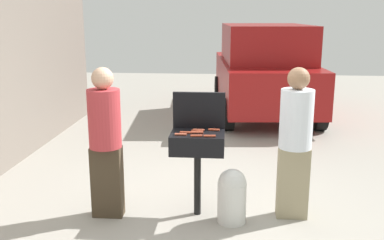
{
  "coord_description": "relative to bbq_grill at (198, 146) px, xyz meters",
  "views": [
    {
      "loc": [
        0.34,
        -4.8,
        2.28
      ],
      "look_at": [
        -0.11,
        0.46,
        1.0
      ],
      "focal_mm": 41.55,
      "sensor_mm": 36.0,
      "label": 1
    }
  ],
  "objects": [
    {
      "name": "person_left",
      "position": [
        -1.02,
        -0.12,
        0.1
      ],
      "size": [
        0.36,
        0.36,
        1.71
      ],
      "rotation": [
        0.0,
        0.0,
        0.08
      ],
      "color": "#3F3323",
      "rests_on": "ground"
    },
    {
      "name": "hot_dog_4",
      "position": [
        -0.01,
        -0.16,
        0.16
      ],
      "size": [
        0.13,
        0.04,
        0.03
      ],
      "primitive_type": "cylinder",
      "rotation": [
        0.0,
        1.57,
        0.1
      ],
      "color": "#AD4228",
      "rests_on": "bbq_grill"
    },
    {
      "name": "hot_dog_6",
      "position": [
        0.0,
        0.08,
        0.16
      ],
      "size": [
        0.13,
        0.03,
        0.03
      ],
      "primitive_type": "cylinder",
      "rotation": [
        0.0,
        1.57,
        -0.06
      ],
      "color": "#C6593D",
      "rests_on": "bbq_grill"
    },
    {
      "name": "hot_dog_3",
      "position": [
        0.17,
        0.11,
        0.16
      ],
      "size": [
        0.13,
        0.04,
        0.03
      ],
      "primitive_type": "cylinder",
      "rotation": [
        0.0,
        1.57,
        -0.1
      ],
      "color": "#AD4228",
      "rests_on": "bbq_grill"
    },
    {
      "name": "propane_tank",
      "position": [
        0.39,
        -0.16,
        -0.51
      ],
      "size": [
        0.32,
        0.32,
        0.62
      ],
      "color": "silver",
      "rests_on": "ground"
    },
    {
      "name": "hot_dog_0",
      "position": [
        -0.0,
        -0.03,
        0.16
      ],
      "size": [
        0.13,
        0.03,
        0.03
      ],
      "primitive_type": "cylinder",
      "rotation": [
        0.0,
        1.57,
        0.01
      ],
      "color": "#B74C33",
      "rests_on": "bbq_grill"
    },
    {
      "name": "hot_dog_1",
      "position": [
        -0.18,
        -0.12,
        0.16
      ],
      "size": [
        0.13,
        0.03,
        0.03
      ],
      "primitive_type": "cylinder",
      "rotation": [
        0.0,
        1.57,
        0.01
      ],
      "color": "#C6593D",
      "rests_on": "bbq_grill"
    },
    {
      "name": "bbq_grill",
      "position": [
        0.0,
        0.0,
        0.0
      ],
      "size": [
        0.6,
        0.44,
        0.98
      ],
      "color": "black",
      "rests_on": "ground"
    },
    {
      "name": "hot_dog_5",
      "position": [
        -0.01,
        0.04,
        0.16
      ],
      "size": [
        0.13,
        0.03,
        0.03
      ],
      "primitive_type": "cylinder",
      "rotation": [
        0.0,
        1.57,
        -0.04
      ],
      "color": "#AD4228",
      "rests_on": "bbq_grill"
    },
    {
      "name": "hot_dog_2",
      "position": [
        0.14,
        -0.16,
        0.16
      ],
      "size": [
        0.13,
        0.04,
        0.03
      ],
      "primitive_type": "cylinder",
      "rotation": [
        0.0,
        1.57,
        0.07
      ],
      "color": "#AD4228",
      "rests_on": "bbq_grill"
    },
    {
      "name": "person_right",
      "position": [
        1.07,
        0.03,
        0.1
      ],
      "size": [
        0.36,
        0.36,
        1.72
      ],
      "rotation": [
        0.0,
        0.0,
        3.16
      ],
      "color": "gray",
      "rests_on": "ground"
    },
    {
      "name": "ground_plane",
      "position": [
        -0.0,
        0.04,
        -0.83
      ],
      "size": [
        24.0,
        24.0,
        0.0
      ],
      "primitive_type": "plane",
      "color": "#9E998E"
    },
    {
      "name": "parked_minivan",
      "position": [
        1.1,
        5.37,
        0.2
      ],
      "size": [
        2.33,
        4.54,
        2.02
      ],
      "rotation": [
        0.0,
        0.0,
        3.22
      ],
      "color": "maroon",
      "rests_on": "ground"
    },
    {
      "name": "hot_dog_7",
      "position": [
        -0.13,
        -0.04,
        0.16
      ],
      "size": [
        0.13,
        0.03,
        0.03
      ],
      "primitive_type": "cylinder",
      "rotation": [
        0.0,
        1.57,
        -0.0
      ],
      "color": "#AD4228",
      "rests_on": "bbq_grill"
    },
    {
      "name": "grill_lid_open",
      "position": [
        -0.0,
        0.22,
        0.36
      ],
      "size": [
        0.6,
        0.05,
        0.42
      ],
      "primitive_type": "cube",
      "color": "black",
      "rests_on": "bbq_grill"
    }
  ]
}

